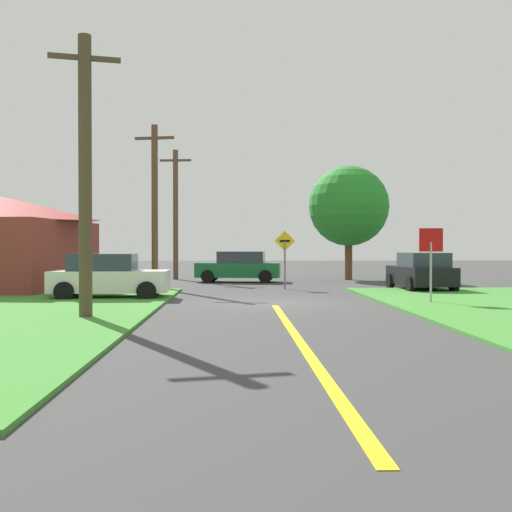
{
  "coord_description": "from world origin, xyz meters",
  "views": [
    {
      "loc": [
        -1.28,
        -19.94,
        1.88
      ],
      "look_at": [
        -0.49,
        2.13,
        1.53
      ],
      "focal_mm": 42.16,
      "sensor_mm": 36.0,
      "label": 1
    }
  ],
  "objects": [
    {
      "name": "direction_sign",
      "position": [
        0.95,
        6.59,
        1.6
      ],
      "size": [
        0.9,
        0.19,
        2.58
      ],
      "color": "slate",
      "rests_on": "ground"
    },
    {
      "name": "ground_plane",
      "position": [
        0.0,
        0.0,
        0.0
      ],
      "size": [
        120.0,
        120.0,
        0.0
      ],
      "primitive_type": "plane",
      "color": "#3E3E3E"
    },
    {
      "name": "stop_sign",
      "position": [
        5.12,
        -0.6,
        1.75
      ],
      "size": [
        0.76,
        0.1,
        2.48
      ],
      "rotation": [
        0.0,
        0.0,
        3.05
      ],
      "color": "#9EA0A8",
      "rests_on": "ground"
    },
    {
      "name": "lane_stripe_center",
      "position": [
        0.0,
        -8.0,
        0.01
      ],
      "size": [
        0.2,
        14.0,
        0.01
      ],
      "primitive_type": "cube",
      "color": "yellow",
      "rests_on": "ground"
    },
    {
      "name": "parked_car_near_building",
      "position": [
        -5.79,
        1.68,
        0.8
      ],
      "size": [
        4.13,
        2.03,
        1.62
      ],
      "rotation": [
        0.0,
        0.0,
        0.01
      ],
      "color": "white",
      "rests_on": "ground"
    },
    {
      "name": "car_on_crossroad",
      "position": [
        6.69,
        5.37,
        0.8
      ],
      "size": [
        2.22,
        3.91,
        1.62
      ],
      "rotation": [
        0.0,
        0.0,
        1.62
      ],
      "color": "black",
      "rests_on": "ground"
    },
    {
      "name": "car_approaching_junction",
      "position": [
        -1.05,
        11.74,
        0.8
      ],
      "size": [
        4.56,
        2.34,
        1.62
      ],
      "rotation": [
        0.0,
        0.0,
        3.02
      ],
      "color": "#196B33",
      "rests_on": "ground"
    },
    {
      "name": "oak_tree_left",
      "position": [
        5.17,
        13.78,
        4.16
      ],
      "size": [
        4.51,
        4.51,
        6.43
      ],
      "color": "brown",
      "rests_on": "ground"
    },
    {
      "name": "utility_pole_far",
      "position": [
        -4.64,
        14.43,
        3.81
      ],
      "size": [
        1.8,
        0.3,
        7.38
      ],
      "color": "brown",
      "rests_on": "ground"
    },
    {
      "name": "utility_pole_near",
      "position": [
        -5.11,
        -4.39,
        3.73
      ],
      "size": [
        1.78,
        0.51,
        7.28
      ],
      "color": "#4E3E2A",
      "rests_on": "ground"
    },
    {
      "name": "utility_pole_mid",
      "position": [
        -4.84,
        7.02,
        3.78
      ],
      "size": [
        1.79,
        0.46,
        7.3
      ],
      "color": "brown",
      "rests_on": "ground"
    }
  ]
}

